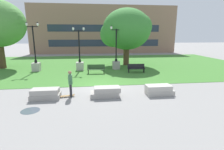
% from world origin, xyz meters
% --- Properties ---
extents(ground_plane, '(140.00, 140.00, 0.00)m').
position_xyz_m(ground_plane, '(0.00, 0.00, 0.00)').
color(ground_plane, gray).
extents(grass_lawn, '(40.00, 20.00, 0.02)m').
position_xyz_m(grass_lawn, '(0.00, 10.00, 0.01)').
color(grass_lawn, '#3D752D').
rests_on(grass_lawn, ground).
extents(concrete_block_center, '(1.80, 0.90, 0.64)m').
position_xyz_m(concrete_block_center, '(-3.58, -2.28, 0.31)').
color(concrete_block_center, '#9E9991').
rests_on(concrete_block_center, ground).
extents(concrete_block_left, '(1.90, 0.90, 0.64)m').
position_xyz_m(concrete_block_left, '(0.21, -2.36, 0.31)').
color(concrete_block_left, '#9E9991').
rests_on(concrete_block_left, ground).
extents(concrete_block_right, '(1.81, 0.90, 0.64)m').
position_xyz_m(concrete_block_right, '(3.79, -2.36, 0.31)').
color(concrete_block_right, '#B2ADA3').
rests_on(concrete_block_right, ground).
extents(person_skateboarder, '(0.31, 0.60, 1.71)m').
position_xyz_m(person_skateboarder, '(-2.03, -2.10, 0.97)').
color(person_skateboarder, '#28282D').
rests_on(person_skateboarder, ground).
extents(skateboard, '(1.04, 0.39, 0.14)m').
position_xyz_m(skateboard, '(-2.31, -2.17, 0.09)').
color(skateboard, olive).
rests_on(skateboard, ground).
extents(puddle, '(0.97, 0.97, 0.01)m').
position_xyz_m(puddle, '(-3.94, -4.06, 0.00)').
color(puddle, '#47515B').
rests_on(puddle, ground).
extents(park_bench_near_left, '(1.82, 0.62, 0.90)m').
position_xyz_m(park_bench_near_left, '(-0.19, 4.58, 0.54)').
color(park_bench_near_left, '#284723').
rests_on(park_bench_near_left, grass_lawn).
extents(park_bench_near_right, '(1.82, 0.62, 0.90)m').
position_xyz_m(park_bench_near_right, '(4.00, 4.50, 0.54)').
color(park_bench_near_right, black).
rests_on(park_bench_near_right, grass_lawn).
extents(lamp_post_right, '(1.32, 0.80, 4.91)m').
position_xyz_m(lamp_post_right, '(2.18, 6.66, 1.02)').
color(lamp_post_right, gray).
rests_on(lamp_post_right, grass_lawn).
extents(lamp_post_center, '(1.32, 0.80, 5.21)m').
position_xyz_m(lamp_post_center, '(-6.66, 6.59, 1.07)').
color(lamp_post_center, '#ADA89E').
rests_on(lamp_post_center, grass_lawn).
extents(lamp_post_left, '(1.32, 0.80, 4.79)m').
position_xyz_m(lamp_post_left, '(-1.94, 6.51, 1.00)').
color(lamp_post_left, '#ADA89E').
rests_on(lamp_post_left, grass_lawn).
extents(tree_far_right, '(6.36, 6.05, 7.14)m').
position_xyz_m(tree_far_right, '(3.81, 9.33, 4.52)').
color(tree_far_right, '#4C3823').
rests_on(tree_far_right, grass_lawn).
extents(building_facade_distant, '(30.70, 1.03, 9.87)m').
position_xyz_m(building_facade_distant, '(2.35, 24.50, 4.93)').
color(building_facade_distant, '#8E6B56').
rests_on(building_facade_distant, ground).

